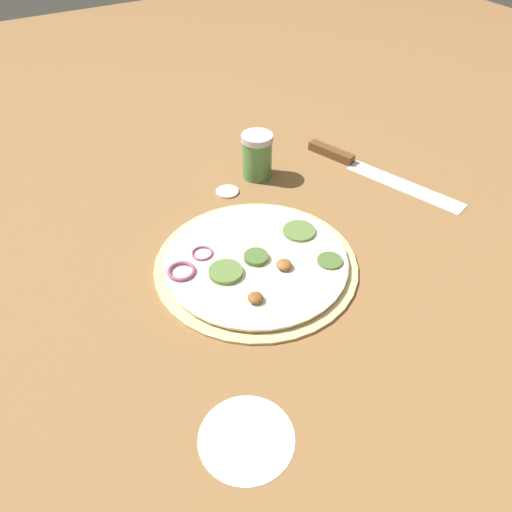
{
  "coord_description": "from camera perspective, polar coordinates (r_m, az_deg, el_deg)",
  "views": [
    {
      "loc": [
        -0.29,
        -0.5,
        0.54
      ],
      "look_at": [
        0.0,
        0.0,
        0.02
      ],
      "focal_mm": 35.0,
      "sensor_mm": 36.0,
      "label": 1
    }
  ],
  "objects": [
    {
      "name": "pizza",
      "position": [
        0.78,
        -0.03,
        -0.7
      ],
      "size": [
        0.32,
        0.32,
        0.03
      ],
      "color": "#D6B77A",
      "rests_on": "ground_plane"
    },
    {
      "name": "knife",
      "position": [
        1.04,
        11.65,
        10.16
      ],
      "size": [
        0.14,
        0.33,
        0.02
      ],
      "rotation": [
        0.0,
        0.0,
        5.04
      ],
      "color": "silver",
      "rests_on": "ground_plane"
    },
    {
      "name": "loose_cap",
      "position": [
        0.95,
        -3.31,
        7.45
      ],
      "size": [
        0.04,
        0.04,
        0.01
      ],
      "color": "#B2B2B7",
      "rests_on": "ground_plane"
    },
    {
      "name": "flour_patch",
      "position": [
        0.61,
        -1.1,
        -20.1
      ],
      "size": [
        0.11,
        0.11,
        0.0
      ],
      "color": "white",
      "rests_on": "ground_plane"
    },
    {
      "name": "spice_jar",
      "position": [
        0.97,
        0.12,
        11.4
      ],
      "size": [
        0.06,
        0.06,
        0.09
      ],
      "color": "#4C7F42",
      "rests_on": "ground_plane"
    },
    {
      "name": "ground_plane",
      "position": [
        0.79,
        0.0,
        -1.06
      ],
      "size": [
        3.0,
        3.0,
        0.0
      ],
      "primitive_type": "plane",
      "color": "brown"
    }
  ]
}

